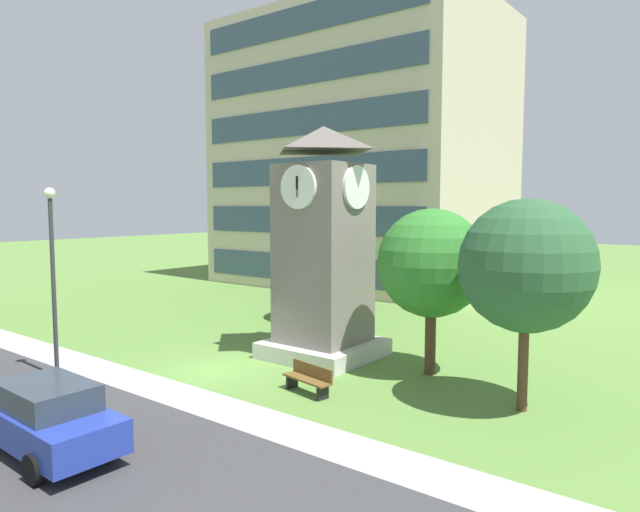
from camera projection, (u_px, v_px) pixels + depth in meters
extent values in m
plane|color=#567F38|center=(214.00, 371.00, 19.61)|extent=(160.00, 160.00, 0.00)
cube|color=#38383A|center=(12.00, 432.00, 14.28)|extent=(120.00, 7.20, 0.01)
cube|color=#9E9E99|center=(157.00, 388.00, 17.75)|extent=(120.00, 1.60, 0.01)
cube|color=beige|center=(363.00, 154.00, 41.87)|extent=(19.16, 13.62, 19.20)
cube|color=#384C60|center=(305.00, 269.00, 37.17)|extent=(17.62, 0.10, 1.80)
cube|color=#384C60|center=(305.00, 220.00, 36.88)|extent=(17.62, 0.10, 1.80)
cube|color=#384C60|center=(305.00, 171.00, 36.60)|extent=(17.62, 0.10, 1.80)
cube|color=#384C60|center=(304.00, 121.00, 36.32)|extent=(17.62, 0.10, 1.80)
cube|color=#384C60|center=(304.00, 70.00, 36.03)|extent=(17.62, 0.10, 1.80)
cube|color=#384C60|center=(304.00, 19.00, 35.75)|extent=(17.62, 0.10, 1.80)
cube|color=slate|center=(324.00, 262.00, 21.18)|extent=(2.83, 2.83, 7.26)
cube|color=beige|center=(323.00, 348.00, 21.48)|extent=(3.82, 3.82, 0.60)
pyramid|color=#5D5751|center=(324.00, 139.00, 20.78)|extent=(3.11, 3.11, 0.93)
cylinder|color=white|center=(298.00, 187.00, 19.78)|extent=(1.56, 0.12, 1.56)
cylinder|color=white|center=(356.00, 187.00, 20.04)|extent=(0.12, 1.56, 1.56)
cube|color=black|center=(297.00, 183.00, 19.71)|extent=(0.08, 0.04, 0.47)
cube|color=black|center=(297.00, 187.00, 19.71)|extent=(0.05, 0.06, 0.70)
cube|color=brown|center=(307.00, 379.00, 17.15)|extent=(1.86, 0.81, 0.06)
cube|color=brown|center=(312.00, 371.00, 17.28)|extent=(1.78, 0.38, 0.40)
cube|color=black|center=(292.00, 381.00, 17.71)|extent=(0.16, 0.44, 0.45)
cube|color=black|center=(323.00, 392.00, 16.64)|extent=(0.16, 0.44, 0.45)
cylinder|color=#333338|center=(54.00, 289.00, 18.68)|extent=(0.14, 0.14, 5.96)
sphere|color=#F2EFCC|center=(50.00, 193.00, 18.40)|extent=(0.36, 0.36, 0.36)
cylinder|color=#513823|center=(430.00, 338.00, 19.10)|extent=(0.37, 0.37, 2.53)
sphere|color=#2E7629|center=(432.00, 263.00, 18.88)|extent=(3.66, 3.66, 3.66)
cylinder|color=#513823|center=(333.00, 300.00, 27.81)|extent=(0.32, 0.32, 2.16)
sphere|color=#366628|center=(333.00, 248.00, 27.58)|extent=(4.29, 4.29, 4.29)
cylinder|color=#513823|center=(523.00, 362.00, 15.67)|extent=(0.28, 0.28, 2.80)
sphere|color=#2A5632|center=(526.00, 266.00, 15.43)|extent=(3.70, 3.70, 3.70)
cube|color=#23389E|center=(44.00, 422.00, 13.09)|extent=(4.67, 1.92, 0.76)
cube|color=#2D3842|center=(47.00, 396.00, 12.88)|extent=(2.36, 1.64, 0.60)
cylinder|color=black|center=(53.00, 413.00, 14.70)|extent=(0.67, 0.24, 0.66)
cylinder|color=black|center=(34.00, 469.00, 11.55)|extent=(0.67, 0.24, 0.66)
cylinder|color=black|center=(112.00, 442.00, 12.89)|extent=(0.67, 0.24, 0.66)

